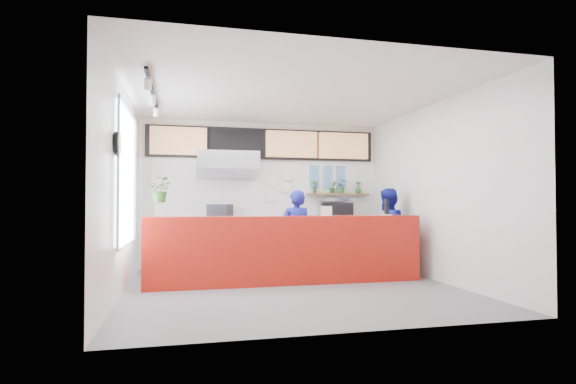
{
  "coord_description": "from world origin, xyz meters",
  "views": [
    {
      "loc": [
        -1.65,
        -6.8,
        1.31
      ],
      "look_at": [
        0.1,
        0.7,
        1.5
      ],
      "focal_mm": 28.0,
      "sensor_mm": 36.0,
      "label": 1
    }
  ],
  "objects_px": {
    "espresso_machine": "(337,213)",
    "staff_center": "(296,234)",
    "pepper_mill": "(386,207)",
    "panini_oven": "(220,214)",
    "service_counter": "(286,249)",
    "staff_right": "(388,231)"
  },
  "relations": [
    {
      "from": "service_counter",
      "to": "panini_oven",
      "type": "distance_m",
      "value": 2.1
    },
    {
      "from": "panini_oven",
      "to": "pepper_mill",
      "type": "height_order",
      "value": "pepper_mill"
    },
    {
      "from": "staff_center",
      "to": "staff_right",
      "type": "xyz_separation_m",
      "value": [
        1.78,
        0.05,
        0.02
      ]
    },
    {
      "from": "panini_oven",
      "to": "staff_right",
      "type": "bearing_deg",
      "value": -0.88
    },
    {
      "from": "espresso_machine",
      "to": "service_counter",
      "type": "bearing_deg",
      "value": -115.72
    },
    {
      "from": "espresso_machine",
      "to": "staff_right",
      "type": "distance_m",
      "value": 1.39
    },
    {
      "from": "espresso_machine",
      "to": "staff_center",
      "type": "xyz_separation_m",
      "value": [
        -1.21,
        -1.28,
        -0.34
      ]
    },
    {
      "from": "panini_oven",
      "to": "espresso_machine",
      "type": "relative_size",
      "value": 0.67
    },
    {
      "from": "service_counter",
      "to": "staff_center",
      "type": "height_order",
      "value": "staff_center"
    },
    {
      "from": "service_counter",
      "to": "staff_center",
      "type": "bearing_deg",
      "value": 60.17
    },
    {
      "from": "panini_oven",
      "to": "staff_center",
      "type": "bearing_deg",
      "value": -24.68
    },
    {
      "from": "staff_center",
      "to": "pepper_mill",
      "type": "bearing_deg",
      "value": 158.21
    },
    {
      "from": "service_counter",
      "to": "staff_right",
      "type": "xyz_separation_m",
      "value": [
        2.08,
        0.58,
        0.24
      ]
    },
    {
      "from": "panini_oven",
      "to": "pepper_mill",
      "type": "xyz_separation_m",
      "value": [
        2.68,
        -1.89,
        0.16
      ]
    },
    {
      "from": "espresso_machine",
      "to": "staff_center",
      "type": "distance_m",
      "value": 1.79
    },
    {
      "from": "service_counter",
      "to": "panini_oven",
      "type": "relative_size",
      "value": 10.47
    },
    {
      "from": "panini_oven",
      "to": "staff_right",
      "type": "height_order",
      "value": "staff_right"
    },
    {
      "from": "staff_center",
      "to": "pepper_mill",
      "type": "xyz_separation_m",
      "value": [
        1.44,
        -0.61,
        0.48
      ]
    },
    {
      "from": "staff_center",
      "to": "staff_right",
      "type": "relative_size",
      "value": 0.97
    },
    {
      "from": "staff_center",
      "to": "staff_right",
      "type": "bearing_deg",
      "value": -177.22
    },
    {
      "from": "service_counter",
      "to": "pepper_mill",
      "type": "relative_size",
      "value": 16.78
    },
    {
      "from": "espresso_machine",
      "to": "pepper_mill",
      "type": "distance_m",
      "value": 1.91
    }
  ]
}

